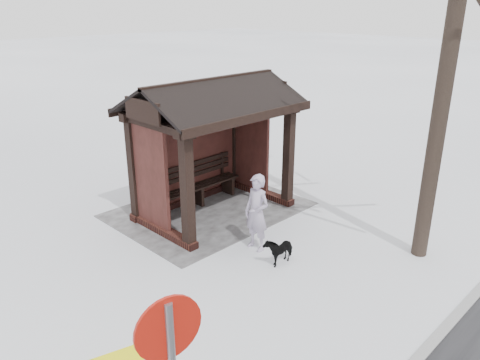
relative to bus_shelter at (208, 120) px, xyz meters
name	(u,v)px	position (x,y,z in m)	size (l,w,h in m)	color
ground	(215,212)	(0.00, 0.16, -2.17)	(120.00, 120.00, 0.00)	white
kerb	(456,317)	(0.00, 5.66, -2.16)	(120.00, 0.15, 0.06)	gray
trampled_patch	(209,210)	(0.00, -0.04, -2.16)	(4.20, 3.20, 0.02)	gray
bus_shelter	(208,120)	(0.00, 0.00, 0.00)	(3.60, 2.40, 3.09)	black
pedestrian	(257,213)	(0.56, 1.98, -1.40)	(0.56, 0.37, 1.54)	#AEA0BC
dog	(279,249)	(0.65, 2.63, -1.90)	(0.29, 0.63, 0.53)	black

